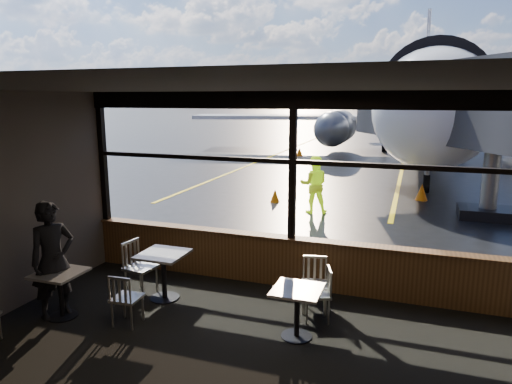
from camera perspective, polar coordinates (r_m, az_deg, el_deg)
The scene contains 28 objects.
ground_plane at distance 127.69m, azimuth 18.51°, elevation 9.52°, with size 520.00×520.00×0.00m, color black.
carpet_floor at distance 6.05m, azimuth -3.54°, elevation -22.21°, with size 8.00×6.00×0.01m, color black.
ceiling at distance 5.03m, azimuth -4.04°, elevation 12.98°, with size 8.00×6.00×0.04m, color #38332D.
window_sill at distance 8.41m, azimuth 4.40°, elevation -8.80°, with size 8.00×0.28×0.90m, color #523118.
window_header at distance 7.88m, azimuth 4.74°, elevation 11.38°, with size 8.00×0.18×0.30m, color black.
mullion_left at distance 9.73m, azimuth -18.59°, elevation 4.06°, with size 0.12×0.12×2.60m, color black.
mullion_centre at distance 7.97m, azimuth 4.60°, elevation 3.08°, with size 0.12×0.12×2.60m, color black.
window_transom at distance 7.95m, azimuth 4.61°, elevation 3.79°, with size 8.00×0.10×0.08m, color black.
airliner at distance 29.86m, azimuth 20.85°, elevation 15.10°, with size 30.37×36.45×11.14m, color white, non-canonical shape.
jet_bridge at distance 13.26m, azimuth 26.33°, elevation 6.58°, with size 9.33×11.40×4.98m, color #2E2F31, non-canonical shape.
cafe_table_near at distance 6.75m, azimuth 5.14°, elevation -14.86°, with size 0.68×0.68×0.75m, color #A59E97, non-canonical shape.
cafe_table_mid at distance 8.04m, azimuth -11.44°, elevation -10.27°, with size 0.75×0.75×0.83m, color gray, non-canonical shape.
cafe_table_left at distance 7.89m, azimuth -23.19°, elevation -11.73°, with size 0.68×0.68×0.75m, color #ACA69E, non-canonical shape.
chair_near_e at distance 7.24m, azimuth 7.61°, elevation -12.54°, with size 0.47×0.47×0.86m, color #ABA79B, non-canonical shape.
chair_near_n at distance 7.52m, azimuth 7.29°, elevation -11.48°, with size 0.48×0.48×0.88m, color beige, non-canonical shape.
chair_mid_s at distance 7.32m, azimuth -15.81°, elevation -12.68°, with size 0.46×0.46×0.84m, color #BCB6AA, non-canonical shape.
chair_mid_w at distance 8.28m, azimuth -14.21°, elevation -9.22°, with size 0.53×0.53×0.96m, color beige, non-canonical shape.
passenger at distance 7.79m, azimuth -24.03°, elevation -7.77°, with size 0.68×0.44×1.86m, color black.
ground_crew at distance 13.71m, azimuth 7.25°, elevation 0.94°, with size 0.83×0.65×1.72m, color #BFF219.
cone_nose at distance 16.35m, azimuth 20.00°, elevation -0.00°, with size 0.41×0.41×0.56m, color orange.
cone_wing at distance 27.43m, azimuth 5.46°, elevation 5.05°, with size 0.38×0.38×0.53m, color #ED5507.
hangar_left at distance 200.97m, azimuth -1.89°, elevation 12.22°, with size 45.00×18.00×11.00m, color silver, non-canonical shape.
hangar_mid at distance 192.64m, azimuth 18.94°, elevation 11.49°, with size 38.00×15.00×10.00m, color silver, non-canonical shape.
fuel_tank_a at distance 192.30m, azimuth 9.76°, elevation 11.35°, with size 8.00×8.00×6.00m, color silver.
fuel_tank_b at distance 190.90m, azimuth 12.77°, elevation 11.23°, with size 8.00×8.00×6.00m, color silver.
fuel_tank_c at distance 190.01m, azimuth 15.83°, elevation 11.08°, with size 8.00×8.00×6.00m, color silver.
treeline at distance 217.65m, azimuth 19.02°, elevation 11.70°, with size 360.00×3.00×12.00m, color black.
cone_extra at distance 15.10m, azimuth 2.39°, elevation -0.47°, with size 0.31×0.31×0.43m, color #DE6607.
Camera 1 is at (1.97, -7.63, 3.38)m, focal length 32.00 mm.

